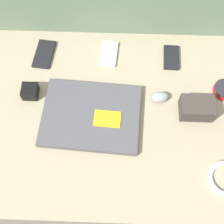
# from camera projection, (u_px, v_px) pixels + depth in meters

# --- Properties ---
(ground_plane) EXTENTS (8.00, 8.00, 0.00)m
(ground_plane) POSITION_uv_depth(u_px,v_px,m) (112.00, 131.00, 1.23)
(ground_plane) COLOR #38383D
(couch_seat) EXTENTS (1.06, 0.72, 0.15)m
(couch_seat) POSITION_uv_depth(u_px,v_px,m) (112.00, 123.00, 1.16)
(couch_seat) COLOR gray
(couch_seat) RESTS_ON ground_plane
(laptop) EXTENTS (0.35, 0.28, 0.03)m
(laptop) POSITION_uv_depth(u_px,v_px,m) (91.00, 116.00, 1.07)
(laptop) COLOR #47474C
(laptop) RESTS_ON couch_seat
(computer_mouse) EXTENTS (0.07, 0.05, 0.03)m
(computer_mouse) POSITION_uv_depth(u_px,v_px,m) (160.00, 97.00, 1.10)
(computer_mouse) COLOR gray
(computer_mouse) RESTS_ON couch_seat
(phone_silver) EXTENTS (0.08, 0.13, 0.01)m
(phone_silver) POSITION_uv_depth(u_px,v_px,m) (44.00, 54.00, 1.19)
(phone_silver) COLOR black
(phone_silver) RESTS_ON couch_seat
(phone_black) EXTENTS (0.07, 0.12, 0.01)m
(phone_black) POSITION_uv_depth(u_px,v_px,m) (109.00, 54.00, 1.19)
(phone_black) COLOR silver
(phone_black) RESTS_ON couch_seat
(phone_small) EXTENTS (0.06, 0.11, 0.01)m
(phone_small) POSITION_uv_depth(u_px,v_px,m) (171.00, 57.00, 1.18)
(phone_small) COLOR black
(phone_small) RESTS_ON couch_seat
(camera_pouch) EXTENTS (0.11, 0.08, 0.06)m
(camera_pouch) POSITION_uv_depth(u_px,v_px,m) (197.00, 108.00, 1.06)
(camera_pouch) COLOR #38332D
(camera_pouch) RESTS_ON couch_seat
(charger_brick) EXTENTS (0.05, 0.06, 0.04)m
(charger_brick) POSITION_uv_depth(u_px,v_px,m) (30.00, 91.00, 1.10)
(charger_brick) COLOR black
(charger_brick) RESTS_ON couch_seat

